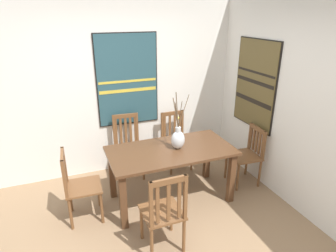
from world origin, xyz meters
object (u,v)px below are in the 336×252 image
Objects in this scene: centerpiece_vase at (178,138)px; chair_2 at (128,145)px; chair_1 at (164,212)px; painting_on_side_wall at (255,84)px; chair_4 at (175,139)px; painting_on_back_wall at (127,80)px; dining_table at (171,158)px; chair_0 at (78,185)px; chair_3 at (248,154)px.

chair_2 is at bearing 118.40° from centerpiece_vase.
painting_on_side_wall reaches higher than chair_1.
chair_4 is at bearing -1.96° from chair_2.
chair_4 is (0.79, -0.03, -0.02)m from chair_2.
painting_on_back_wall is (-0.36, 1.13, 0.56)m from centerpiece_vase.
dining_table is 1.21m from chair_0.
chair_0 is 1.17m from chair_1.
chair_0 is at bearing -174.80° from painting_on_side_wall.
chair_1 is at bearing -91.22° from chair_2.
chair_0 is 2.81m from painting_on_side_wall.
chair_3 is (1.63, 0.82, -0.02)m from chair_1.
chair_1 reaches higher than chair_3.
chair_2 is 1.82m from chair_3.
dining_table is at bearing 63.74° from chair_1.
chair_1 is 2.35m from painting_on_side_wall.
centerpiece_vase is at bearing -61.60° from chair_2.
centerpiece_vase is 0.81× the size of chair_4.
painting_on_back_wall is 1.91m from painting_on_side_wall.
chair_0 is 0.66× the size of painting_on_back_wall.
chair_0 is 2.42m from chair_3.
chair_1 is at bearing -149.25° from painting_on_side_wall.
painting_on_side_wall is (1.81, -0.60, 0.94)m from chair_2.
painting_on_side_wall is (1.34, 0.27, 0.54)m from centerpiece_vase.
centerpiece_vase is at bearing 58.52° from chair_1.
chair_4 is at bearing -22.67° from painting_on_back_wall.
centerpiece_vase reaches higher than chair_4.
dining_table is at bearing -1.35° from chair_0.
chair_1 is at bearing -47.34° from chair_0.
centerpiece_vase is at bearing -168.52° from painting_on_side_wall.
painting_on_back_wall is at bearing 157.33° from chair_4.
chair_3 is (2.42, -0.03, -0.01)m from chair_0.
painting_on_side_wall reaches higher than dining_table.
chair_2 is at bearing 88.78° from chair_1.
chair_3 is (1.12, -0.00, -0.43)m from centerpiece_vase.
painting_on_back_wall is at bearing 67.51° from chair_2.
chair_0 reaches higher than chair_3.
painting_on_side_wall is (1.70, -0.85, -0.02)m from painting_on_back_wall.
chair_2 is (0.83, 0.84, 0.02)m from chair_0.
centerpiece_vase is at bearing -110.73° from chair_4.
chair_1 is (-0.41, -0.83, -0.15)m from dining_table.
chair_4 is at bearing 63.64° from dining_table.
painting_on_back_wall reaches higher than centerpiece_vase.
painting_on_back_wall reaches higher than chair_3.
dining_table is 2.19× the size of centerpiece_vase.
chair_2 is 1.10× the size of chair_3.
painting_on_back_wall is at bearing 103.36° from dining_table.
chair_1 is 1.10× the size of chair_3.
chair_2 is at bearing 151.33° from chair_3.
chair_4 is (0.42, 0.84, -0.15)m from dining_table.
dining_table is at bearing -116.36° from chair_4.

